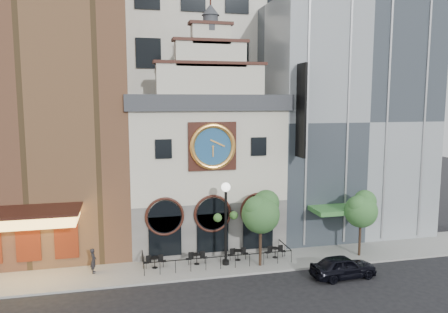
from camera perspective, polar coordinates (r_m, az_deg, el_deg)
name	(u,v)px	position (r m, az deg, el deg)	size (l,w,h in m)	color
ground	(225,278)	(30.66, 0.09, -15.54)	(120.00, 120.00, 0.00)	black
sidewalk	(217,263)	(32.89, -0.96, -13.77)	(44.00, 5.00, 0.15)	gray
clock_building	(203,164)	(36.27, -2.79, -0.95)	(12.60, 8.78, 18.65)	#605E5B
theater_building	(36,92)	(37.96, -23.35, 7.79)	(14.00, 15.60, 25.00)	brown
retail_building	(335,119)	(42.29, 14.24, 4.73)	(14.00, 14.40, 20.00)	gray
office_tower	(181,23)	(48.58, -5.67, 16.91)	(20.00, 16.00, 40.00)	silver
cafe_railing	(217,256)	(32.70, -0.96, -12.91)	(10.60, 2.60, 0.90)	black
bistro_0	(155,262)	(32.06, -9.04, -13.41)	(1.58, 0.68, 0.90)	black
bistro_1	(197,258)	(32.41, -3.58, -13.09)	(1.58, 0.68, 0.90)	black
bistro_2	(238,254)	(33.11, 1.83, -12.63)	(1.58, 0.68, 0.90)	black
bistro_3	(275,252)	(33.82, 6.70, -12.24)	(1.58, 0.68, 0.90)	black
car_right	(343,267)	(31.45, 15.30, -13.71)	(1.81, 4.50, 1.53)	black
pedestrian	(93,261)	(31.99, -16.70, -12.91)	(0.63, 0.42, 1.73)	black
lamppost	(226,214)	(31.32, 0.23, -7.55)	(1.88, 0.97, 6.02)	black
tree_left	(261,211)	(31.25, 4.88, -7.12)	(2.82, 2.71, 5.43)	#382619
tree_right	(361,208)	(34.80, 17.50, -6.48)	(2.59, 2.50, 4.99)	#382619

